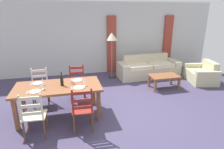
% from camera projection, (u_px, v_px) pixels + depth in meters
% --- Properties ---
extents(ground_plane, '(9.60, 9.60, 0.02)m').
position_uv_depth(ground_plane, '(120.00, 111.00, 4.70)').
color(ground_plane, '#413A57').
extents(wall_far, '(9.60, 0.16, 2.70)m').
position_uv_depth(wall_far, '(97.00, 38.00, 7.32)').
color(wall_far, silver).
rests_on(wall_far, ground_plane).
extents(curtain_panel_left, '(0.35, 0.08, 2.20)m').
position_uv_depth(curtain_panel_left, '(112.00, 45.00, 7.39)').
color(curtain_panel_left, '#A23D2F').
rests_on(curtain_panel_left, ground_plane).
extents(curtain_panel_right, '(0.35, 0.08, 2.20)m').
position_uv_depth(curtain_panel_right, '(167.00, 43.00, 7.93)').
color(curtain_panel_right, '#A23D2F').
rests_on(curtain_panel_right, ground_plane).
extents(dining_table, '(1.90, 0.96, 0.75)m').
position_uv_depth(dining_table, '(58.00, 89.00, 4.28)').
color(dining_table, brown).
rests_on(dining_table, ground_plane).
extents(dining_chair_near_left, '(0.44, 0.42, 0.96)m').
position_uv_depth(dining_chair_near_left, '(34.00, 115.00, 3.56)').
color(dining_chair_near_left, beige).
rests_on(dining_chair_near_left, ground_plane).
extents(dining_chair_near_right, '(0.44, 0.42, 0.96)m').
position_uv_depth(dining_chair_near_right, '(83.00, 109.00, 3.78)').
color(dining_chair_near_right, maroon).
rests_on(dining_chair_near_right, ground_plane).
extents(dining_chair_far_left, '(0.44, 0.42, 0.96)m').
position_uv_depth(dining_chair_far_left, '(40.00, 87.00, 4.91)').
color(dining_chair_far_left, beige).
rests_on(dining_chair_far_left, ground_plane).
extents(dining_chair_far_right, '(0.43, 0.41, 0.96)m').
position_uv_depth(dining_chair_far_right, '(77.00, 83.00, 5.18)').
color(dining_chair_far_right, maroon).
rests_on(dining_chair_far_right, ground_plane).
extents(dinner_plate_near_left, '(0.24, 0.24, 0.02)m').
position_uv_depth(dinner_plate_near_left, '(35.00, 92.00, 3.92)').
color(dinner_plate_near_left, white).
rests_on(dinner_plate_near_left, dining_table).
extents(fork_near_left, '(0.02, 0.17, 0.01)m').
position_uv_depth(fork_near_left, '(27.00, 93.00, 3.89)').
color(fork_near_left, silver).
rests_on(fork_near_left, dining_table).
extents(dinner_plate_near_right, '(0.24, 0.24, 0.02)m').
position_uv_depth(dinner_plate_near_right, '(79.00, 88.00, 4.12)').
color(dinner_plate_near_right, white).
rests_on(dinner_plate_near_right, dining_table).
extents(fork_near_right, '(0.02, 0.17, 0.01)m').
position_uv_depth(fork_near_right, '(72.00, 89.00, 4.09)').
color(fork_near_right, silver).
rests_on(fork_near_right, dining_table).
extents(dinner_plate_far_left, '(0.24, 0.24, 0.02)m').
position_uv_depth(dinner_plate_far_left, '(38.00, 83.00, 4.38)').
color(dinner_plate_far_left, white).
rests_on(dinner_plate_far_left, dining_table).
extents(fork_far_left, '(0.03, 0.17, 0.01)m').
position_uv_depth(fork_far_left, '(31.00, 84.00, 4.35)').
color(fork_far_left, silver).
rests_on(fork_far_left, dining_table).
extents(dinner_plate_far_right, '(0.24, 0.24, 0.02)m').
position_uv_depth(dinner_plate_far_right, '(77.00, 80.00, 4.58)').
color(dinner_plate_far_right, white).
rests_on(dinner_plate_far_right, dining_table).
extents(fork_far_right, '(0.03, 0.17, 0.01)m').
position_uv_depth(fork_far_right, '(71.00, 81.00, 4.55)').
color(fork_far_right, silver).
rests_on(fork_far_right, dining_table).
extents(wine_bottle, '(0.07, 0.07, 0.32)m').
position_uv_depth(wine_bottle, '(62.00, 81.00, 4.23)').
color(wine_bottle, black).
rests_on(wine_bottle, dining_table).
extents(wine_glass_near_left, '(0.06, 0.06, 0.16)m').
position_uv_depth(wine_glass_near_left, '(42.00, 85.00, 4.02)').
color(wine_glass_near_left, white).
rests_on(wine_glass_near_left, dining_table).
extents(wine_glass_near_right, '(0.06, 0.06, 0.16)m').
position_uv_depth(wine_glass_near_right, '(84.00, 81.00, 4.22)').
color(wine_glass_near_right, white).
rests_on(wine_glass_near_right, dining_table).
extents(wine_glass_far_left, '(0.06, 0.06, 0.16)m').
position_uv_depth(wine_glass_far_left, '(43.00, 80.00, 4.28)').
color(wine_glass_far_left, white).
rests_on(wine_glass_far_left, dining_table).
extents(coffee_cup_primary, '(0.07, 0.07, 0.09)m').
position_uv_depth(coffee_cup_primary, '(72.00, 82.00, 4.37)').
color(coffee_cup_primary, beige).
rests_on(coffee_cup_primary, dining_table).
extents(couch, '(2.31, 0.90, 0.80)m').
position_uv_depth(couch, '(148.00, 69.00, 7.14)').
color(couch, beige).
rests_on(couch, ground_plane).
extents(coffee_table, '(0.90, 0.56, 0.42)m').
position_uv_depth(coffee_table, '(164.00, 77.00, 6.01)').
color(coffee_table, brown).
rests_on(coffee_table, ground_plane).
extents(armchair_upholstered, '(1.03, 1.31, 0.72)m').
position_uv_depth(armchair_upholstered, '(202.00, 75.00, 6.62)').
color(armchair_upholstered, '#C3BF94').
rests_on(armchair_upholstered, ground_plane).
extents(standing_lamp, '(0.40, 0.40, 1.64)m').
position_uv_depth(standing_lamp, '(112.00, 39.00, 6.66)').
color(standing_lamp, '#332D28').
rests_on(standing_lamp, ground_plane).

